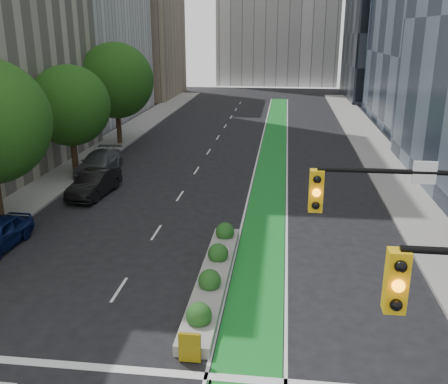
# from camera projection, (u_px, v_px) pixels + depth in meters

# --- Properties ---
(sidewalk_left) EXTENTS (3.60, 90.00, 0.15)m
(sidewalk_left) POSITION_uv_depth(u_px,v_px,m) (82.00, 162.00, 39.08)
(sidewalk_left) COLOR gray
(sidewalk_left) RESTS_ON ground
(sidewalk_right) EXTENTS (3.60, 90.00, 0.15)m
(sidewalk_right) POSITION_uv_depth(u_px,v_px,m) (392.00, 172.00, 36.36)
(sidewalk_right) COLOR gray
(sidewalk_right) RESTS_ON ground
(bike_lane_paint) EXTENTS (2.20, 70.00, 0.01)m
(bike_lane_paint) POSITION_uv_depth(u_px,v_px,m) (273.00, 154.00, 42.12)
(bike_lane_paint) COLOR #167D26
(bike_lane_paint) RESTS_ON ground
(building_tan_far) EXTENTS (14.00, 16.00, 26.00)m
(building_tan_far) POSITION_uv_depth(u_px,v_px,m) (128.00, 8.00, 74.70)
(building_tan_far) COLOR tan
(building_tan_far) RESTS_ON ground
(building_dark_end) EXTENTS (14.00, 18.00, 28.00)m
(building_dark_end) POSITION_uv_depth(u_px,v_px,m) (402.00, 0.00, 71.67)
(building_dark_end) COLOR black
(building_dark_end) RESTS_ON ground
(tree_midfar) EXTENTS (5.60, 5.60, 7.76)m
(tree_midfar) POSITION_uv_depth(u_px,v_px,m) (70.00, 106.00, 34.65)
(tree_midfar) COLOR black
(tree_midfar) RESTS_ON ground
(tree_far) EXTENTS (6.60, 6.60, 9.00)m
(tree_far) POSITION_uv_depth(u_px,v_px,m) (116.00, 81.00, 43.85)
(tree_far) COLOR black
(tree_far) RESTS_ON ground
(median_planter) EXTENTS (1.20, 10.26, 1.10)m
(median_planter) POSITION_uv_depth(u_px,v_px,m) (213.00, 275.00, 20.54)
(median_planter) COLOR gray
(median_planter) RESTS_ON ground
(parked_car_left_mid) EXTENTS (2.14, 4.95, 1.59)m
(parked_car_left_mid) POSITION_uv_depth(u_px,v_px,m) (94.00, 183.00, 31.28)
(parked_car_left_mid) COLOR black
(parked_car_left_mid) RESTS_ON ground
(parked_car_left_far) EXTENTS (2.29, 5.48, 1.58)m
(parked_car_left_far) POSITION_uv_depth(u_px,v_px,m) (99.00, 163.00, 36.11)
(parked_car_left_far) COLOR #55585A
(parked_car_left_far) RESTS_ON ground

